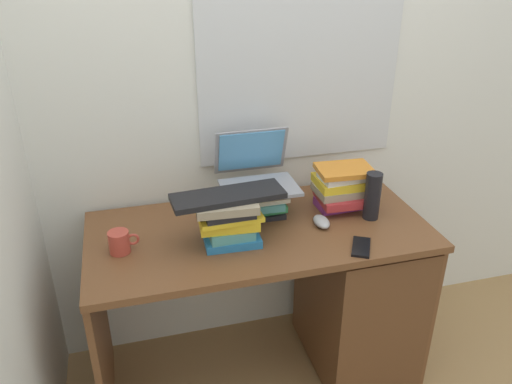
{
  "coord_description": "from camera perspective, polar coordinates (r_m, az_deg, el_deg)",
  "views": [
    {
      "loc": [
        -0.48,
        -1.72,
        1.84
      ],
      "look_at": [
        -0.02,
        -0.03,
        0.96
      ],
      "focal_mm": 35.94,
      "sensor_mm": 36.0,
      "label": 1
    }
  ],
  "objects": [
    {
      "name": "water_bottle",
      "position": [
        2.16,
        12.84,
        -0.44
      ],
      "size": [
        0.07,
        0.07,
        0.2
      ],
      "primitive_type": "cylinder",
      "color": "black",
      "rests_on": "desk"
    },
    {
      "name": "mug",
      "position": [
        1.98,
        -14.93,
        -5.4
      ],
      "size": [
        0.11,
        0.08,
        0.09
      ],
      "color": "#B23F33",
      "rests_on": "desk"
    },
    {
      "name": "book_stack_tall",
      "position": [
        2.16,
        0.34,
        -1.05
      ],
      "size": [
        0.22,
        0.2,
        0.12
      ],
      "color": "black",
      "rests_on": "desk"
    },
    {
      "name": "book_stack_side",
      "position": [
        2.22,
        9.43,
        0.53
      ],
      "size": [
        0.24,
        0.2,
        0.19
      ],
      "color": "#8C338C",
      "rests_on": "desk"
    },
    {
      "name": "computer_mouse",
      "position": [
        2.11,
        7.29,
        -3.3
      ],
      "size": [
        0.06,
        0.1,
        0.04
      ],
      "primitive_type": "ellipsoid",
      "color": "#A5A8AD",
      "rests_on": "desk"
    },
    {
      "name": "laptop",
      "position": [
        2.16,
        0.0,
        2.26
      ],
      "size": [
        0.31,
        0.29,
        0.22
      ],
      "color": "gray",
      "rests_on": "book_stack_tall"
    },
    {
      "name": "ground_plane",
      "position": [
        2.57,
        0.32,
        -19.2
      ],
      "size": [
        6.0,
        6.0,
        0.0
      ],
      "primitive_type": "plane",
      "color": "#9E7A4C"
    },
    {
      "name": "wall_back",
      "position": [
        2.21,
        -2.11,
        12.47
      ],
      "size": [
        6.0,
        0.06,
        2.6
      ],
      "color": "silver",
      "rests_on": "ground"
    },
    {
      "name": "book_stack_keyboard_riser",
      "position": [
        1.94,
        -3.07,
        -3.08
      ],
      "size": [
        0.25,
        0.2,
        0.19
      ],
      "color": "#2672B2",
      "rests_on": "desk"
    },
    {
      "name": "cell_phone",
      "position": [
        1.99,
        11.62,
        -6.01
      ],
      "size": [
        0.12,
        0.15,
        0.01
      ],
      "primitive_type": "cube",
      "rotation": [
        0.0,
        0.0,
        -0.5
      ],
      "color": "black",
      "rests_on": "desk"
    },
    {
      "name": "keyboard",
      "position": [
        1.9,
        -3.14,
        -0.44
      ],
      "size": [
        0.43,
        0.17,
        0.02
      ],
      "primitive_type": "cube",
      "rotation": [
        0.0,
        0.0,
        0.07
      ],
      "color": "black",
      "rests_on": "book_stack_keyboard_riser"
    },
    {
      "name": "desk",
      "position": [
        2.36,
        8.87,
        -10.61
      ],
      "size": [
        1.37,
        0.65,
        0.78
      ],
      "color": "brown",
      "rests_on": "ground"
    }
  ]
}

